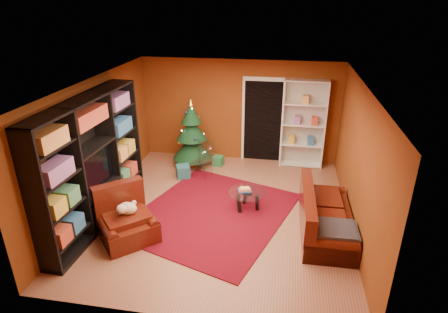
% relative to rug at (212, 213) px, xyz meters
% --- Properties ---
extents(floor, '(5.00, 5.50, 0.05)m').
position_rel_rug_xyz_m(floor, '(0.15, 0.09, -0.03)').
color(floor, brown).
rests_on(floor, ground).
extents(ceiling, '(5.00, 5.50, 0.05)m').
position_rel_rug_xyz_m(ceiling, '(0.15, 0.09, 2.62)').
color(ceiling, silver).
rests_on(ceiling, wall_back).
extents(wall_back, '(5.00, 0.05, 2.60)m').
position_rel_rug_xyz_m(wall_back, '(0.15, 2.87, 1.29)').
color(wall_back, brown).
rests_on(wall_back, ground).
extents(wall_left, '(0.05, 5.50, 2.60)m').
position_rel_rug_xyz_m(wall_left, '(-2.37, 0.09, 1.29)').
color(wall_left, brown).
rests_on(wall_left, ground).
extents(wall_right, '(0.05, 5.50, 2.60)m').
position_rel_rug_xyz_m(wall_right, '(2.68, 0.09, 1.29)').
color(wall_right, brown).
rests_on(wall_right, ground).
extents(doorway, '(1.06, 0.60, 2.16)m').
position_rel_rug_xyz_m(doorway, '(0.75, 2.82, 1.04)').
color(doorway, black).
rests_on(doorway, floor).
extents(rug, '(3.58, 3.86, 0.02)m').
position_rel_rug_xyz_m(rug, '(0.00, 0.00, 0.00)').
color(rug, '#5F0714').
rests_on(rug, floor).
extents(media_unit, '(0.61, 3.17, 2.42)m').
position_rel_rug_xyz_m(media_unit, '(-2.12, -0.59, 1.20)').
color(media_unit, black).
rests_on(media_unit, floor).
extents(christmas_tree, '(1.03, 1.03, 1.75)m').
position_rel_rug_xyz_m(christmas_tree, '(-0.95, 2.19, 0.84)').
color(christmas_tree, black).
rests_on(christmas_tree, floor).
extents(gift_box_teal, '(0.40, 0.40, 0.30)m').
position_rel_rug_xyz_m(gift_box_teal, '(-1.01, 1.47, 0.14)').
color(gift_box_teal, '#225D68').
rests_on(gift_box_teal, floor).
extents(gift_box_green, '(0.29, 0.29, 0.25)m').
position_rel_rug_xyz_m(gift_box_green, '(-0.31, 2.29, 0.11)').
color(gift_box_green, '#25743E').
rests_on(gift_box_green, floor).
extents(gift_box_red, '(0.22, 0.22, 0.20)m').
position_rel_rug_xyz_m(gift_box_red, '(-0.94, 2.14, 0.09)').
color(gift_box_red, '#A52912').
rests_on(gift_box_red, floor).
extents(white_bookshelf, '(1.05, 0.39, 2.26)m').
position_rel_rug_xyz_m(white_bookshelf, '(1.77, 2.66, 1.09)').
color(white_bookshelf, white).
rests_on(white_bookshelf, floor).
extents(armchair, '(1.41, 1.41, 0.78)m').
position_rel_rug_xyz_m(armchair, '(-1.32, -1.06, 0.38)').
color(armchair, '#3F1109').
rests_on(armchair, rug).
extents(dog, '(0.50, 0.49, 0.25)m').
position_rel_rug_xyz_m(dog, '(-1.32, -0.99, 0.57)').
color(dog, beige).
rests_on(dog, armchair).
extents(sofa, '(0.91, 1.98, 0.84)m').
position_rel_rug_xyz_m(sofa, '(2.17, -0.26, 0.41)').
color(sofa, '#3F1109').
rests_on(sofa, rug).
extents(coffee_table, '(0.95, 0.95, 0.48)m').
position_rel_rug_xyz_m(coffee_table, '(0.67, 0.30, 0.19)').
color(coffee_table, gray).
rests_on(coffee_table, rug).
extents(acrylic_chair, '(0.52, 0.54, 0.78)m').
position_rel_rug_xyz_m(acrylic_chair, '(-0.57, 1.60, 0.38)').
color(acrylic_chair, '#66605B').
rests_on(acrylic_chair, rug).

